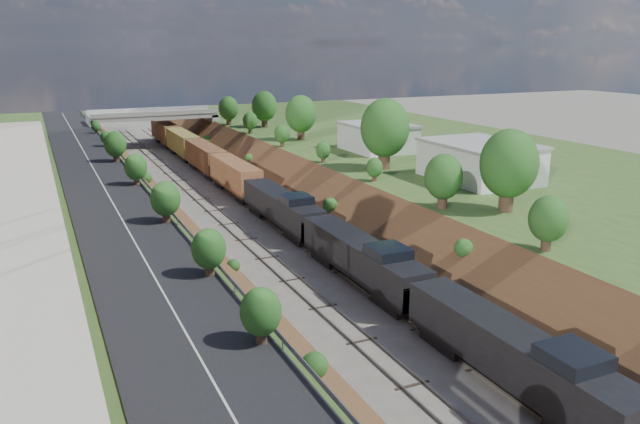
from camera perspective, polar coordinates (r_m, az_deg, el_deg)
platform_right at (r=85.32m, az=15.82°, el=2.81°), size 44.00×180.00×5.00m
embankment_left at (r=67.06m, az=-14.47°, el=-2.61°), size 10.00×180.00×10.00m
embankment_right at (r=73.83m, az=2.52°, el=-0.50°), size 10.00×180.00×10.00m
rail_left_track at (r=68.87m, az=-7.60°, el=-1.71°), size 1.58×180.00×0.18m
rail_right_track at (r=70.49m, az=-3.57°, el=-1.20°), size 1.58×180.00×0.18m
road at (r=65.15m, az=-18.64°, el=1.16°), size 8.00×180.00×0.10m
guardrail at (r=65.37m, az=-15.10°, el=1.93°), size 0.10×171.00×0.70m
overpass at (r=127.87m, az=-14.96°, el=7.94°), size 24.50×8.30×7.40m
white_building_near at (r=72.44m, az=14.39°, el=4.42°), size 9.00×12.00×4.00m
white_building_far at (r=90.09m, az=5.31°, el=6.74°), size 8.00×10.00×3.60m
tree_right_large at (r=58.88m, az=16.90°, el=4.19°), size 5.25×5.25×7.61m
tree_left_crest at (r=28.27m, az=-1.48°, el=-12.01°), size 2.45×2.45×3.55m
freight_train at (r=83.95m, az=-7.40°, el=3.08°), size 2.96×119.43×4.55m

